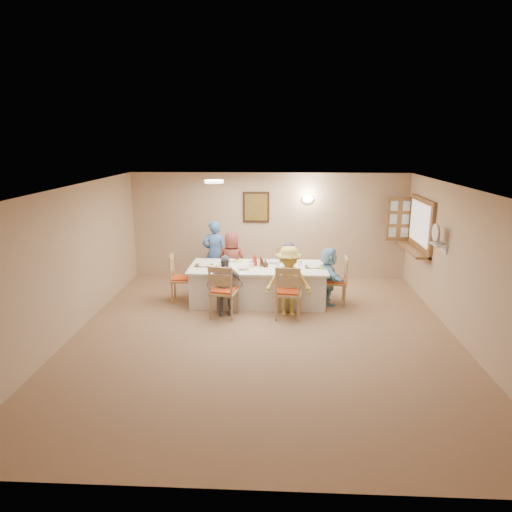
{
  "coord_description": "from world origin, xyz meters",
  "views": [
    {
      "loc": [
        0.22,
        -7.15,
        3.26
      ],
      "look_at": [
        -0.2,
        1.4,
        1.05
      ],
      "focal_mm": 32.0,
      "sensor_mm": 36.0,
      "label": 1
    }
  ],
  "objects_px": {
    "chair_front_right": "(288,291)",
    "chair_left_end": "(182,278)",
    "diner_back_right": "(287,267)",
    "diner_front_right": "(288,281)",
    "caregiver": "(214,253)",
    "chair_back_left": "(233,269)",
    "serving_hatch": "(421,225)",
    "dining_table": "(258,284)",
    "desk_fan": "(438,236)",
    "chair_back_right": "(287,269)",
    "chair_front_left": "(224,290)",
    "condiment_ketchup": "(255,259)",
    "diner_front_left": "(225,285)",
    "chair_right_end": "(335,280)",
    "diner_right_end": "(329,276)",
    "diner_back_left": "(232,262)"
  },
  "relations": [
    {
      "from": "chair_back_right",
      "to": "dining_table",
      "type": "bearing_deg",
      "value": -137.17
    },
    {
      "from": "caregiver",
      "to": "diner_front_right",
      "type": "bearing_deg",
      "value": 112.08
    },
    {
      "from": "diner_back_left",
      "to": "condiment_ketchup",
      "type": "xyz_separation_m",
      "value": [
        0.53,
        -0.63,
        0.23
      ]
    },
    {
      "from": "chair_left_end",
      "to": "chair_front_left",
      "type": "bearing_deg",
      "value": -134.59
    },
    {
      "from": "desk_fan",
      "to": "diner_right_end",
      "type": "relative_size",
      "value": 0.26
    },
    {
      "from": "chair_front_right",
      "to": "chair_right_end",
      "type": "bearing_deg",
      "value": -133.96
    },
    {
      "from": "diner_back_right",
      "to": "diner_front_right",
      "type": "height_order",
      "value": "diner_front_right"
    },
    {
      "from": "desk_fan",
      "to": "diner_back_right",
      "type": "height_order",
      "value": "desk_fan"
    },
    {
      "from": "desk_fan",
      "to": "caregiver",
      "type": "distance_m",
      "value": 4.75
    },
    {
      "from": "chair_back_right",
      "to": "diner_back_right",
      "type": "relative_size",
      "value": 0.84
    },
    {
      "from": "diner_front_right",
      "to": "diner_back_right",
      "type": "bearing_deg",
      "value": 89.04
    },
    {
      "from": "diner_front_left",
      "to": "diner_front_right",
      "type": "bearing_deg",
      "value": -8.53
    },
    {
      "from": "caregiver",
      "to": "chair_left_end",
      "type": "bearing_deg",
      "value": 46.54
    },
    {
      "from": "chair_front_left",
      "to": "diner_back_right",
      "type": "xyz_separation_m",
      "value": [
        1.2,
        1.48,
        0.05
      ]
    },
    {
      "from": "serving_hatch",
      "to": "diner_front_left",
      "type": "xyz_separation_m",
      "value": [
        -3.98,
        -1.4,
        -0.92
      ]
    },
    {
      "from": "chair_left_end",
      "to": "diner_front_right",
      "type": "distance_m",
      "value": 2.26
    },
    {
      "from": "chair_right_end",
      "to": "desk_fan",
      "type": "bearing_deg",
      "value": 73.09
    },
    {
      "from": "chair_front_right",
      "to": "chair_left_end",
      "type": "relative_size",
      "value": 1.04
    },
    {
      "from": "chair_front_right",
      "to": "chair_back_left",
      "type": "bearing_deg",
      "value": -47.19
    },
    {
      "from": "chair_front_left",
      "to": "chair_right_end",
      "type": "relative_size",
      "value": 1.05
    },
    {
      "from": "condiment_ketchup",
      "to": "diner_back_left",
      "type": "bearing_deg",
      "value": 130.31
    },
    {
      "from": "chair_right_end",
      "to": "diner_front_left",
      "type": "height_order",
      "value": "diner_front_left"
    },
    {
      "from": "serving_hatch",
      "to": "condiment_ketchup",
      "type": "bearing_deg",
      "value": -169.14
    },
    {
      "from": "caregiver",
      "to": "condiment_ketchup",
      "type": "xyz_separation_m",
      "value": [
        0.98,
        -1.1,
        0.15
      ]
    },
    {
      "from": "condiment_ketchup",
      "to": "diner_front_left",
      "type": "bearing_deg",
      "value": -125.96
    },
    {
      "from": "serving_hatch",
      "to": "desk_fan",
      "type": "distance_m",
      "value": 1.36
    },
    {
      "from": "dining_table",
      "to": "chair_back_left",
      "type": "xyz_separation_m",
      "value": [
        -0.6,
        0.8,
        0.08
      ]
    },
    {
      "from": "serving_hatch",
      "to": "dining_table",
      "type": "relative_size",
      "value": 0.54
    },
    {
      "from": "serving_hatch",
      "to": "diner_front_right",
      "type": "distance_m",
      "value": 3.22
    },
    {
      "from": "chair_left_end",
      "to": "diner_back_right",
      "type": "bearing_deg",
      "value": -76.94
    },
    {
      "from": "chair_front_right",
      "to": "diner_back_right",
      "type": "xyz_separation_m",
      "value": [
        0.0,
        1.48,
        0.05
      ]
    },
    {
      "from": "chair_back_left",
      "to": "chair_right_end",
      "type": "distance_m",
      "value": 2.29
    },
    {
      "from": "diner_front_right",
      "to": "caregiver",
      "type": "xyz_separation_m",
      "value": [
        -1.65,
        1.83,
        0.07
      ]
    },
    {
      "from": "chair_front_left",
      "to": "chair_left_end",
      "type": "height_order",
      "value": "chair_front_left"
    },
    {
      "from": "dining_table",
      "to": "chair_front_left",
      "type": "bearing_deg",
      "value": -126.87
    },
    {
      "from": "chair_left_end",
      "to": "chair_back_left",
      "type": "bearing_deg",
      "value": -54.39
    },
    {
      "from": "caregiver",
      "to": "chair_back_left",
      "type": "bearing_deg",
      "value": 122.16
    },
    {
      "from": "serving_hatch",
      "to": "chair_right_end",
      "type": "height_order",
      "value": "serving_hatch"
    },
    {
      "from": "chair_right_end",
      "to": "caregiver",
      "type": "relative_size",
      "value": 0.66
    },
    {
      "from": "chair_back_right",
      "to": "caregiver",
      "type": "distance_m",
      "value": 1.71
    },
    {
      "from": "chair_front_left",
      "to": "chair_front_right",
      "type": "height_order",
      "value": "same"
    },
    {
      "from": "dining_table",
      "to": "diner_front_right",
      "type": "xyz_separation_m",
      "value": [
        0.6,
        -0.68,
        0.29
      ]
    },
    {
      "from": "diner_front_left",
      "to": "serving_hatch",
      "type": "bearing_deg",
      "value": 10.78
    },
    {
      "from": "chair_left_end",
      "to": "diner_front_left",
      "type": "bearing_deg",
      "value": -130.09
    },
    {
      "from": "serving_hatch",
      "to": "diner_back_left",
      "type": "bearing_deg",
      "value": -179.5
    },
    {
      "from": "chair_front_right",
      "to": "diner_back_right",
      "type": "relative_size",
      "value": 0.92
    },
    {
      "from": "chair_front_right",
      "to": "diner_right_end",
      "type": "bearing_deg",
      "value": -129.77
    },
    {
      "from": "desk_fan",
      "to": "caregiver",
      "type": "relative_size",
      "value": 0.2
    },
    {
      "from": "diner_front_left",
      "to": "diner_right_end",
      "type": "distance_m",
      "value": 2.13
    },
    {
      "from": "desk_fan",
      "to": "chair_back_left",
      "type": "xyz_separation_m",
      "value": [
        -3.87,
        1.43,
        -1.09
      ]
    }
  ]
}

